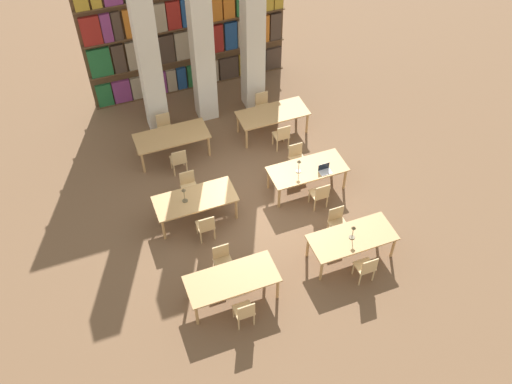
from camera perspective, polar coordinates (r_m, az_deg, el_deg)
name	(u,v)px	position (r m, az deg, el deg)	size (l,w,h in m)	color
ground_plane	(253,203)	(15.33, -0.34, -1.07)	(40.00, 40.00, 0.00)	brown
bookshelf_bank	(186,11)	(17.92, -7.06, 17.54)	(6.39, 0.35, 5.50)	brown
pillar_left	(145,40)	(16.16, -11.01, 14.72)	(0.59, 0.59, 6.00)	silver
pillar_center	(200,29)	(16.43, -5.59, 15.94)	(0.59, 0.59, 6.00)	silver
pillar_right	(253,18)	(16.84, -0.34, 16.97)	(0.59, 0.59, 6.00)	silver
reading_table_0	(232,280)	(12.97, -2.42, -8.83)	(2.09, 0.92, 0.75)	tan
chair_0	(245,312)	(12.75, -1.15, -11.87)	(0.42, 0.40, 0.88)	tan
chair_1	(223,260)	(13.55, -3.35, -6.82)	(0.42, 0.40, 0.88)	tan
reading_table_1	(352,239)	(13.86, 9.58, -4.64)	(2.09, 0.92, 0.75)	tan
chair_2	(366,267)	(13.65, 10.95, -7.41)	(0.42, 0.40, 0.88)	tan
chair_3	(337,222)	(14.40, 8.13, -2.97)	(0.42, 0.40, 0.88)	tan
desk_lamp_0	(353,230)	(13.58, 9.70, -3.78)	(0.14, 0.14, 0.41)	brown
reading_table_2	(195,200)	(14.56, -6.10, -0.83)	(2.09, 0.92, 0.75)	tan
chair_4	(206,226)	(14.23, -5.03, -3.39)	(0.42, 0.40, 0.88)	tan
chair_5	(189,186)	(15.21, -6.73, 0.65)	(0.42, 0.40, 0.88)	tan
desk_lamp_1	(184,193)	(14.25, -7.21, -0.08)	(0.14, 0.14, 0.45)	brown
reading_table_3	(307,171)	(15.29, 5.15, 2.15)	(2.09, 0.92, 0.75)	tan
chair_6	(320,194)	(14.98, 6.41, -0.21)	(0.42, 0.40, 0.88)	tan
chair_7	(297,158)	(15.91, 4.11, 3.45)	(0.42, 0.40, 0.88)	tan
desk_lamp_2	(299,164)	(14.95, 4.32, 2.82)	(0.14, 0.14, 0.41)	brown
laptop	(325,170)	(15.18, 6.90, 2.16)	(0.32, 0.22, 0.21)	silver
reading_table_4	(172,138)	(16.38, -8.42, 5.40)	(2.09, 0.92, 0.75)	tan
chair_8	(179,160)	(15.96, -7.74, 3.22)	(0.42, 0.40, 0.88)	tan
chair_9	(165,127)	(17.06, -9.10, 6.43)	(0.42, 0.40, 0.88)	tan
reading_table_5	(273,115)	(16.99, 1.67, 7.73)	(2.09, 0.92, 0.75)	tan
chair_10	(282,135)	(16.59, 2.60, 5.68)	(0.42, 0.40, 0.88)	tan
chair_11	(263,105)	(17.64, 0.70, 8.66)	(0.42, 0.40, 0.88)	tan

